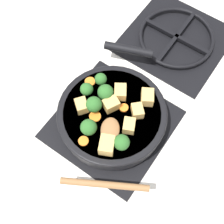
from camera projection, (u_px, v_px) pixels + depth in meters
ground_plane at (112, 124)px, 0.89m from camera, size 2.40×2.40×0.00m
front_burner_grate at (112, 123)px, 0.88m from camera, size 0.31×0.31×0.03m
rear_burner_grate at (176, 38)px, 1.00m from camera, size 0.31×0.31×0.03m
skillet_pan at (112, 115)px, 0.83m from camera, size 0.30×0.38×0.06m
wooden_spoon at (107, 158)px, 0.75m from camera, size 0.20×0.22×0.02m
tofu_cube_center_large at (147, 97)px, 0.81m from camera, size 0.05×0.05×0.03m
tofu_cube_near_handle at (111, 104)px, 0.80m from camera, size 0.04×0.05×0.03m
tofu_cube_east_chunk at (137, 111)px, 0.80m from camera, size 0.04×0.04×0.03m
tofu_cube_west_chunk at (129, 126)px, 0.78m from camera, size 0.04×0.04×0.03m
tofu_cube_back_piece at (107, 145)px, 0.75m from camera, size 0.05×0.06×0.04m
tofu_cube_front_piece at (120, 92)px, 0.82m from camera, size 0.05×0.05×0.03m
tofu_cube_mid_small at (82, 106)px, 0.80m from camera, size 0.05×0.05×0.03m
broccoli_floret_near_spoon at (89, 127)px, 0.76m from camera, size 0.04×0.04×0.05m
broccoli_floret_center_top at (94, 104)px, 0.79m from camera, size 0.04×0.04×0.05m
broccoli_floret_east_rim at (87, 89)px, 0.81m from camera, size 0.03×0.03×0.04m
broccoli_floret_west_rim at (122, 142)px, 0.75m from camera, size 0.04×0.04×0.05m
broccoli_floret_north_edge at (101, 79)px, 0.83m from camera, size 0.03×0.03×0.04m
broccoli_floret_south_cluster at (105, 92)px, 0.80m from camera, size 0.04×0.04×0.05m
carrot_slice_orange_thin at (90, 82)px, 0.85m from camera, size 0.03×0.03×0.01m
carrot_slice_near_center at (83, 141)px, 0.77m from camera, size 0.03×0.03×0.01m
carrot_slice_edge_slice at (95, 117)px, 0.80m from camera, size 0.03×0.03×0.01m
carrot_slice_under_broccoli at (124, 108)px, 0.81m from camera, size 0.02×0.02×0.01m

